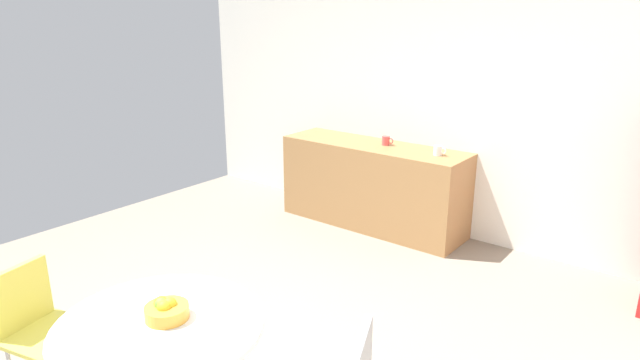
{
  "coord_description": "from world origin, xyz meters",
  "views": [
    {
      "loc": [
        2.59,
        -2.04,
        2.24
      ],
      "look_at": [
        0.06,
        1.19,
        0.95
      ],
      "focal_mm": 30.35,
      "sensor_mm": 36.0,
      "label": 1
    }
  ],
  "objects_px": {
    "fruit_bowl": "(166,310)",
    "mug_green": "(386,141)",
    "round_table": "(161,347)",
    "mug_white": "(438,151)",
    "chair_yellow": "(34,318)"
  },
  "relations": [
    {
      "from": "fruit_bowl",
      "to": "mug_green",
      "type": "height_order",
      "value": "mug_green"
    },
    {
      "from": "round_table",
      "to": "fruit_bowl",
      "type": "xyz_separation_m",
      "value": [
        -0.01,
        0.06,
        0.19
      ]
    },
    {
      "from": "round_table",
      "to": "mug_green",
      "type": "distance_m",
      "value": 3.47
    },
    {
      "from": "mug_white",
      "to": "fruit_bowl",
      "type": "bearing_deg",
      "value": -88.07
    },
    {
      "from": "fruit_bowl",
      "to": "mug_white",
      "type": "height_order",
      "value": "mug_white"
    },
    {
      "from": "fruit_bowl",
      "to": "mug_white",
      "type": "relative_size",
      "value": 1.74
    },
    {
      "from": "chair_yellow",
      "to": "fruit_bowl",
      "type": "distance_m",
      "value": 0.99
    },
    {
      "from": "mug_white",
      "to": "mug_green",
      "type": "height_order",
      "value": "same"
    },
    {
      "from": "fruit_bowl",
      "to": "mug_white",
      "type": "distance_m",
      "value": 3.27
    },
    {
      "from": "chair_yellow",
      "to": "mug_green",
      "type": "relative_size",
      "value": 6.43
    },
    {
      "from": "chair_yellow",
      "to": "round_table",
      "type": "bearing_deg",
      "value": 13.62
    },
    {
      "from": "round_table",
      "to": "chair_yellow",
      "type": "relative_size",
      "value": 1.27
    },
    {
      "from": "round_table",
      "to": "mug_white",
      "type": "bearing_deg",
      "value": 92.05
    },
    {
      "from": "round_table",
      "to": "chair_yellow",
      "type": "xyz_separation_m",
      "value": [
        -0.92,
        -0.22,
        -0.07
      ]
    },
    {
      "from": "round_table",
      "to": "chair_yellow",
      "type": "bearing_deg",
      "value": -166.38
    }
  ]
}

